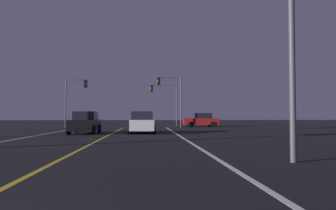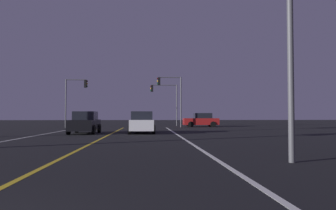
{
  "view_description": "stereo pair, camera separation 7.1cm",
  "coord_description": "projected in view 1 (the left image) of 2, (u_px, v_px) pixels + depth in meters",
  "views": [
    {
      "loc": [
        2.7,
        -2.57,
        1.37
      ],
      "look_at": [
        4.83,
        29.89,
        2.46
      ],
      "focal_mm": 34.2,
      "sensor_mm": 36.0,
      "label": 1
    },
    {
      "loc": [
        2.77,
        -2.57,
        1.37
      ],
      "look_at": [
        4.83,
        29.89,
        2.46
      ],
      "focal_mm": 34.2,
      "sensor_mm": 36.0,
      "label": 2
    }
  ],
  "objects": [
    {
      "name": "traffic_light_near_right",
      "position": [
        170.0,
        90.0,
        37.71
      ],
      "size": [
        2.92,
        0.36,
        5.95
      ],
      "rotation": [
        0.0,
        0.0,
        3.14
      ],
      "color": "#4C4C51",
      "rests_on": "ground"
    },
    {
      "name": "traffic_light_far_right",
      "position": [
        164.0,
        95.0,
        43.16
      ],
      "size": [
        3.66,
        0.36,
        5.56
      ],
      "rotation": [
        0.0,
        0.0,
        3.14
      ],
      "color": "#4C4C51",
      "rests_on": "ground"
    },
    {
      "name": "car_oncoming",
      "position": [
        85.0,
        123.0,
        24.61
      ],
      "size": [
        2.02,
        4.3,
        1.7
      ],
      "rotation": [
        0.0,
        0.0,
        -1.57
      ],
      "color": "black",
      "rests_on": "ground"
    },
    {
      "name": "lane_edge_right",
      "position": [
        189.0,
        142.0,
        16.86
      ],
      "size": [
        0.16,
        40.47,
        0.01
      ],
      "primitive_type": "cube",
      "color": "silver",
      "rests_on": "ground"
    },
    {
      "name": "car_crossing_side",
      "position": [
        201.0,
        120.0,
        39.5
      ],
      "size": [
        4.3,
        2.02,
        1.7
      ],
      "rotation": [
        0.0,
        0.0,
        3.14
      ],
      "color": "black",
      "rests_on": "ground"
    },
    {
      "name": "lane_center_divider",
      "position": [
        95.0,
        142.0,
        16.53
      ],
      "size": [
        0.16,
        40.47,
        0.01
      ],
      "primitive_type": "cube",
      "color": "gold",
      "rests_on": "ground"
    },
    {
      "name": "traffic_light_near_left",
      "position": [
        76.0,
        92.0,
        36.99
      ],
      "size": [
        2.57,
        0.36,
        5.59
      ],
      "color": "#4C4C51",
      "rests_on": "ground"
    },
    {
      "name": "car_ahead_far",
      "position": [
        142.0,
        123.0,
        24.97
      ],
      "size": [
        2.02,
        4.3,
        1.7
      ],
      "rotation": [
        0.0,
        0.0,
        1.57
      ],
      "color": "black",
      "rests_on": "ground"
    }
  ]
}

